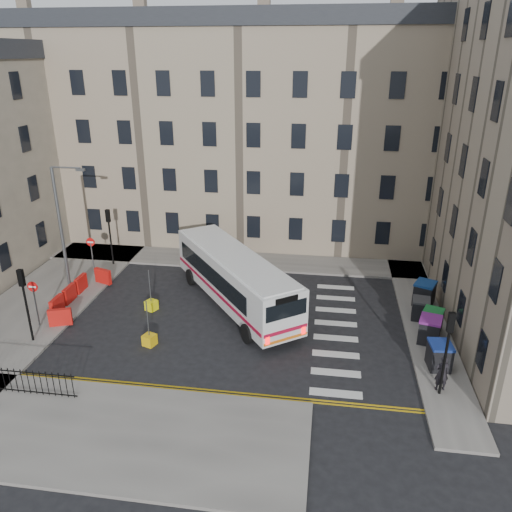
% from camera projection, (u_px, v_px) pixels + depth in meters
% --- Properties ---
extents(ground, '(120.00, 120.00, 0.00)m').
position_uv_depth(ground, '(266.00, 322.00, 28.70)').
color(ground, black).
rests_on(ground, ground).
extents(pavement_north, '(36.00, 3.20, 0.15)m').
position_uv_depth(pavement_north, '(201.00, 258.00, 37.36)').
color(pavement_north, slate).
rests_on(pavement_north, ground).
extents(pavement_east, '(2.40, 26.00, 0.15)m').
position_uv_depth(pavement_east, '(417.00, 300.00, 31.11)').
color(pavement_east, slate).
rests_on(pavement_east, ground).
extents(pavement_west, '(6.00, 22.00, 0.15)m').
position_uv_depth(pavement_west, '(48.00, 297.00, 31.48)').
color(pavement_west, slate).
rests_on(pavement_west, ground).
extents(pavement_sw, '(20.00, 6.00, 0.15)m').
position_uv_depth(pavement_sw, '(65.00, 428.00, 20.46)').
color(pavement_sw, slate).
rests_on(pavement_sw, ground).
extents(terrace_north, '(38.30, 10.80, 17.20)m').
position_uv_depth(terrace_north, '(206.00, 129.00, 40.59)').
color(terrace_north, gray).
rests_on(terrace_north, ground).
extents(traffic_light_east, '(0.28, 0.22, 4.10)m').
position_uv_depth(traffic_light_east, '(448.00, 341.00, 21.41)').
color(traffic_light_east, black).
rests_on(traffic_light_east, pavement_east).
extents(traffic_light_nw, '(0.28, 0.22, 4.10)m').
position_uv_depth(traffic_light_nw, '(109.00, 228.00, 35.19)').
color(traffic_light_nw, black).
rests_on(traffic_light_nw, pavement_west).
extents(traffic_light_sw, '(0.28, 0.22, 4.10)m').
position_uv_depth(traffic_light_sw, '(24.00, 294.00, 25.57)').
color(traffic_light_sw, black).
rests_on(traffic_light_sw, pavement_west).
extents(streetlamp, '(0.50, 0.22, 8.14)m').
position_uv_depth(streetlamp, '(61.00, 229.00, 30.65)').
color(streetlamp, '#595B5E').
rests_on(streetlamp, pavement_west).
extents(no_entry_north, '(0.60, 0.08, 3.00)m').
position_uv_depth(no_entry_north, '(91.00, 249.00, 33.73)').
color(no_entry_north, '#595B5E').
rests_on(no_entry_north, pavement_west).
extents(no_entry_south, '(0.60, 0.08, 3.00)m').
position_uv_depth(no_entry_south, '(34.00, 295.00, 27.32)').
color(no_entry_south, '#595B5E').
rests_on(no_entry_south, pavement_west).
extents(roadworks_barriers, '(1.66, 6.26, 1.00)m').
position_uv_depth(roadworks_barriers, '(75.00, 294.00, 30.51)').
color(roadworks_barriers, red).
rests_on(roadworks_barriers, pavement_west).
extents(bus, '(9.22, 11.11, 3.23)m').
position_uv_depth(bus, '(235.00, 277.00, 29.98)').
color(bus, silver).
rests_on(bus, ground).
extents(wheelie_bin_a, '(1.14, 1.29, 1.33)m').
position_uv_depth(wheelie_bin_a, '(439.00, 355.00, 24.05)').
color(wheelie_bin_a, black).
rests_on(wheelie_bin_a, pavement_east).
extents(wheelie_bin_b, '(1.39, 1.50, 1.38)m').
position_uv_depth(wheelie_bin_b, '(430.00, 330.00, 26.22)').
color(wheelie_bin_b, black).
rests_on(wheelie_bin_b, pavement_east).
extents(wheelie_bin_c, '(1.39, 1.48, 1.31)m').
position_uv_depth(wheelie_bin_c, '(432.00, 321.00, 27.15)').
color(wheelie_bin_c, black).
rests_on(wheelie_bin_c, pavement_east).
extents(wheelie_bin_d, '(1.13, 1.25, 1.22)m').
position_uv_depth(wheelie_bin_d, '(420.00, 309.00, 28.56)').
color(wheelie_bin_d, black).
rests_on(wheelie_bin_d, pavement_east).
extents(wheelie_bin_e, '(1.56, 1.65, 1.43)m').
position_uv_depth(wheelie_bin_e, '(424.00, 293.00, 30.16)').
color(wheelie_bin_e, black).
rests_on(wheelie_bin_e, pavement_east).
extents(pedestrian, '(0.69, 0.50, 1.75)m').
position_uv_depth(pedestrian, '(442.00, 373.00, 22.38)').
color(pedestrian, black).
rests_on(pedestrian, pavement_east).
extents(bollard_yellow, '(0.79, 0.79, 0.60)m').
position_uv_depth(bollard_yellow, '(151.00, 305.00, 29.93)').
color(bollard_yellow, '#F5EE0D').
rests_on(bollard_yellow, ground).
extents(bollard_chevron, '(0.77, 0.77, 0.60)m').
position_uv_depth(bollard_chevron, '(150.00, 340.00, 26.32)').
color(bollard_chevron, '#E4B10D').
rests_on(bollard_chevron, ground).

